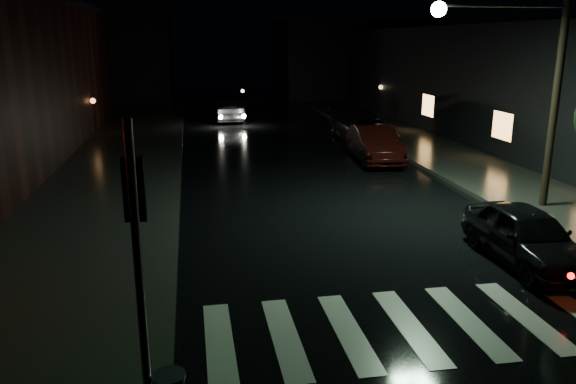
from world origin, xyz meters
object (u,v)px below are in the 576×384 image
parked_car_b (375,144)px  parked_car_c (360,125)px  oncoming_car (225,109)px  parked_car_d (371,133)px  parked_car_a (527,236)px

parked_car_b → parked_car_c: bearing=84.6°
parked_car_b → oncoming_car: 15.13m
parked_car_b → oncoming_car: oncoming_car is taller
parked_car_c → parked_car_d: bearing=-90.2°
parked_car_d → oncoming_car: bearing=129.9°
parked_car_c → parked_car_d: 1.58m
parked_car_b → parked_car_c: (0.97, 5.35, 0.01)m
parked_car_a → parked_car_b: bearing=89.6°
parked_car_a → parked_car_b: 12.02m
parked_car_d → oncoming_car: (-6.81, 10.23, 0.14)m
parked_car_a → parked_car_d: size_ratio=0.88×
parked_car_c → oncoming_car: bearing=123.1°
parked_car_b → parked_car_d: 3.94m
oncoming_car → parked_car_c: bearing=122.4°
parked_car_b → parked_car_d: parked_car_b is taller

